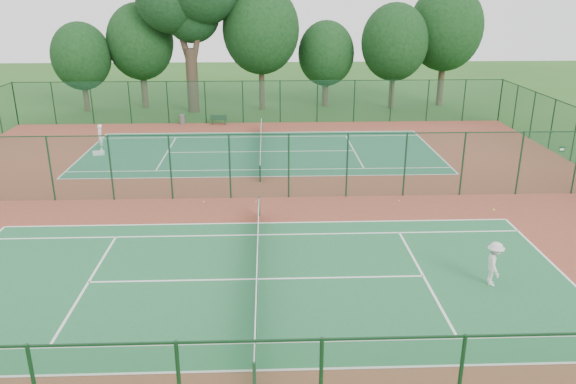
% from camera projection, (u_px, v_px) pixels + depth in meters
% --- Properties ---
extents(ground, '(120.00, 120.00, 0.00)m').
position_uv_depth(ground, '(260.00, 198.00, 29.90)').
color(ground, '#25551A').
rests_on(ground, ground).
extents(red_pad, '(40.00, 36.00, 0.01)m').
position_uv_depth(red_pad, '(260.00, 198.00, 29.90)').
color(red_pad, brown).
rests_on(red_pad, ground).
extents(court_near, '(23.77, 10.97, 0.01)m').
position_uv_depth(court_near, '(258.00, 279.00, 21.44)').
color(court_near, '#1F6539').
rests_on(court_near, red_pad).
extents(court_far, '(23.77, 10.97, 0.01)m').
position_uv_depth(court_far, '(261.00, 152.00, 38.36)').
color(court_far, '#1F6342').
rests_on(court_far, red_pad).
extents(fence_north, '(40.00, 0.09, 3.50)m').
position_uv_depth(fence_north, '(261.00, 102.00, 46.23)').
color(fence_north, '#16442E').
rests_on(fence_north, ground).
extents(fence_divider, '(40.00, 0.09, 3.50)m').
position_uv_depth(fence_divider, '(259.00, 166.00, 29.31)').
color(fence_divider, '#164429').
rests_on(fence_divider, ground).
extents(tennis_net_near, '(0.10, 12.90, 0.97)m').
position_uv_depth(tennis_net_near, '(257.00, 267.00, 21.26)').
color(tennis_net_near, '#163C24').
rests_on(tennis_net_near, ground).
extents(tennis_net_far, '(0.10, 12.90, 0.97)m').
position_uv_depth(tennis_net_far, '(261.00, 144.00, 38.18)').
color(tennis_net_far, '#12321C').
rests_on(tennis_net_far, ground).
extents(player_near, '(0.81, 1.20, 1.71)m').
position_uv_depth(player_near, '(494.00, 264.00, 20.77)').
color(player_near, silver).
rests_on(player_near, court_near).
extents(player_far, '(0.65, 0.77, 1.78)m').
position_uv_depth(player_far, '(100.00, 137.00, 38.47)').
color(player_far, white).
rests_on(player_far, court_far).
extents(trash_bin, '(0.58, 0.58, 0.80)m').
position_uv_depth(trash_bin, '(182.00, 120.00, 46.04)').
color(trash_bin, slate).
rests_on(trash_bin, red_pad).
extents(bench, '(1.34, 0.45, 0.82)m').
position_uv_depth(bench, '(219.00, 120.00, 45.97)').
color(bench, '#12351E').
rests_on(bench, red_pad).
extents(kit_bag, '(0.78, 0.39, 0.28)m').
position_uv_depth(kit_bag, '(99.00, 153.00, 37.54)').
color(kit_bag, silver).
rests_on(kit_bag, red_pad).
extents(stray_ball_a, '(0.07, 0.07, 0.07)m').
position_uv_depth(stray_ball_a, '(256.00, 202.00, 29.18)').
color(stray_ball_a, '#BADC33').
rests_on(stray_ball_a, red_pad).
extents(stray_ball_b, '(0.07, 0.07, 0.07)m').
position_uv_depth(stray_ball_b, '(399.00, 201.00, 29.31)').
color(stray_ball_b, '#C5E234').
rests_on(stray_ball_b, red_pad).
extents(stray_ball_c, '(0.06, 0.06, 0.06)m').
position_uv_depth(stray_ball_c, '(204.00, 202.00, 29.21)').
color(stray_ball_c, '#DAF539').
rests_on(stray_ball_c, red_pad).
extents(evergreen_row, '(39.00, 5.00, 12.00)m').
position_uv_depth(evergreen_row, '(268.00, 108.00, 52.72)').
color(evergreen_row, black).
rests_on(evergreen_row, ground).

